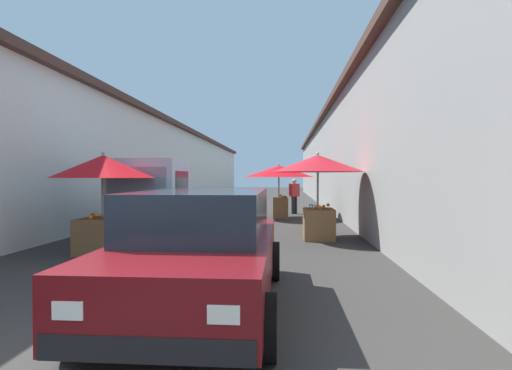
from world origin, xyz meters
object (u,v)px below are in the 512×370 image
(fruit_stall_far_right, at_px, (318,175))
(fruit_stall_near_left, at_px, (279,175))
(delivery_truck, at_px, (159,198))
(hatchback_car, at_px, (202,248))
(fruit_stall_mid_lane, at_px, (102,177))
(plastic_stool, at_px, (312,207))
(vendor_by_crates, at_px, (294,194))

(fruit_stall_far_right, relative_size, fruit_stall_near_left, 0.87)
(delivery_truck, bearing_deg, hatchback_car, -156.16)
(hatchback_car, bearing_deg, fruit_stall_mid_lane, 41.80)
(fruit_stall_near_left, bearing_deg, fruit_stall_far_right, -167.21)
(fruit_stall_far_right, height_order, plastic_stool, fruit_stall_far_right)
(fruit_stall_near_left, distance_m, delivery_truck, 5.78)
(fruit_stall_far_right, distance_m, fruit_stall_near_left, 4.94)
(hatchback_car, relative_size, plastic_stool, 9.01)
(fruit_stall_far_right, bearing_deg, vendor_by_crates, 3.81)
(fruit_stall_far_right, distance_m, hatchback_car, 5.80)
(fruit_stall_near_left, xyz_separation_m, delivery_truck, (-4.74, 3.23, -0.67))
(fruit_stall_far_right, xyz_separation_m, vendor_by_crates, (6.77, 0.45, -0.80))
(fruit_stall_mid_lane, distance_m, plastic_stool, 10.22)
(fruit_stall_near_left, height_order, plastic_stool, fruit_stall_near_left)
(hatchback_car, distance_m, vendor_by_crates, 12.25)
(fruit_stall_far_right, distance_m, vendor_by_crates, 6.83)
(hatchback_car, xyz_separation_m, vendor_by_crates, (12.17, -1.46, 0.15))
(fruit_stall_far_right, xyz_separation_m, delivery_truck, (0.08, 4.33, -0.65))
(fruit_stall_far_right, distance_m, plastic_stool, 6.74)
(vendor_by_crates, bearing_deg, fruit_stall_far_right, -176.19)
(delivery_truck, bearing_deg, vendor_by_crates, -30.07)
(fruit_stall_far_right, relative_size, plastic_stool, 5.54)
(fruit_stall_near_left, height_order, delivery_truck, fruit_stall_near_left)
(plastic_stool, bearing_deg, fruit_stall_far_right, 177.12)
(fruit_stall_mid_lane, bearing_deg, fruit_stall_far_right, -66.12)
(delivery_truck, relative_size, vendor_by_crates, 3.20)
(fruit_stall_mid_lane, height_order, vendor_by_crates, fruit_stall_mid_lane)
(fruit_stall_far_right, bearing_deg, delivery_truck, 88.96)
(fruit_stall_mid_lane, bearing_deg, plastic_stool, -30.55)
(fruit_stall_far_right, height_order, delivery_truck, fruit_stall_far_right)
(hatchback_car, xyz_separation_m, plastic_stool, (11.99, -2.24, -0.41))
(delivery_truck, bearing_deg, fruit_stall_far_right, -91.04)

